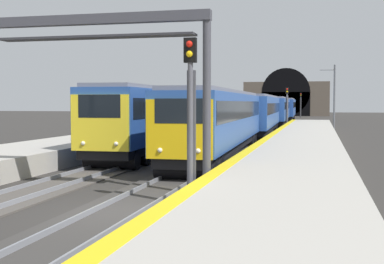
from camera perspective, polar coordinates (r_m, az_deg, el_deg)
name	(u,v)px	position (r m, az deg, el deg)	size (l,w,h in m)	color
ground_plane	(122,213)	(15.80, -7.62, -8.67)	(320.00, 320.00, 0.00)	#302D2B
platform_right	(275,204)	(14.71, 8.99, -7.66)	(112.00, 4.76, 0.96)	#ADA89E
platform_right_edge_strip	(199,183)	(14.95, 0.79, -5.55)	(112.00, 0.50, 0.01)	yellow
track_main_line	(122,212)	(15.79, -7.62, -8.53)	(160.00, 2.99, 0.21)	#383533
train_main_approaching	(269,111)	(61.34, 8.36, 2.29)	(82.82, 3.35, 3.92)	#264C99
train_adjacent_platform	(214,111)	(51.51, 2.42, 2.26)	(57.08, 3.45, 4.15)	#264C99
railway_signal_near	(191,109)	(16.16, -0.16, 2.52)	(0.39, 0.38, 5.21)	#4C4C54
railway_signal_mid	(287,105)	(64.75, 10.22, 2.92)	(0.39, 0.38, 5.02)	#4C4C54
railway_signal_far	(301,103)	(111.55, 11.66, 3.07)	(0.39, 0.38, 5.20)	#38383D
overhead_signal_gantry	(95,58)	(19.25, -10.47, 7.91)	(0.70, 8.44, 6.36)	#3F3F47
tunnel_portal	(286,99)	(127.48, 10.12, 3.56)	(2.51, 20.09, 11.29)	#51473D
catenary_mast_near	(334,97)	(63.55, 15.10, 3.70)	(0.22, 1.82, 7.59)	#595B60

